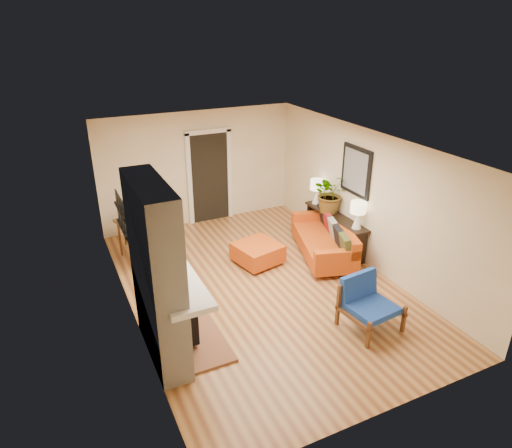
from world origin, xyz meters
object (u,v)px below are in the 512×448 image
object	(u,v)px
ottoman	(258,252)
console_table	(335,222)
lamp_near	(358,212)
lamp_far	(317,189)
houseplant	(331,193)
blue_chair	(367,300)
dining_table	(146,229)
sofa	(327,240)

from	to	relation	value
ottoman	console_table	distance (m)	1.78
lamp_near	lamp_far	size ratio (longest dim) A/B	1.00
lamp_far	houseplant	distance (m)	0.54
blue_chair	dining_table	xyz separation A→B (m)	(-2.56, 3.64, 0.19)
lamp_far	console_table	bearing A→B (deg)	-90.00
lamp_near	lamp_far	world-z (taller)	same
houseplant	ottoman	bearing A→B (deg)	-175.03
lamp_near	console_table	bearing A→B (deg)	90.00
dining_table	console_table	xyz separation A→B (m)	(3.64, -1.20, -0.05)
blue_chair	lamp_near	xyz separation A→B (m)	(1.09, 1.75, 0.62)
ottoman	blue_chair	distance (m)	2.60
sofa	ottoman	distance (m)	1.44
blue_chair	houseplant	size ratio (longest dim) A/B	1.03
ottoman	blue_chair	world-z (taller)	blue_chair
blue_chair	console_table	size ratio (longest dim) A/B	0.47
sofa	houseplant	distance (m)	0.97
console_table	houseplant	world-z (taller)	houseplant
lamp_far	houseplant	size ratio (longest dim) A/B	0.64
console_table	lamp_far	size ratio (longest dim) A/B	3.43
dining_table	lamp_far	xyz separation A→B (m)	(3.64, -0.45, 0.43)
sofa	lamp_near	distance (m)	0.92
ottoman	lamp_far	bearing A→B (deg)	21.35
blue_chair	lamp_near	bearing A→B (deg)	58.18
blue_chair	console_table	world-z (taller)	blue_chair
ottoman	dining_table	distance (m)	2.25
ottoman	dining_table	bearing A→B (deg)	149.04
blue_chair	dining_table	distance (m)	4.46
ottoman	lamp_far	size ratio (longest dim) A/B	1.77
dining_table	ottoman	bearing A→B (deg)	-30.96
sofa	lamp_near	xyz separation A→B (m)	(0.35, -0.46, 0.72)
lamp_far	houseplant	bearing A→B (deg)	-91.08
console_table	ottoman	bearing A→B (deg)	177.89
console_table	lamp_far	xyz separation A→B (m)	(0.00, 0.75, 0.49)
blue_chair	ottoman	bearing A→B (deg)	104.76
sofa	blue_chair	size ratio (longest dim) A/B	2.50
sofa	lamp_far	size ratio (longest dim) A/B	4.01
ottoman	lamp_near	xyz separation A→B (m)	(1.75, -0.75, 0.83)
ottoman	lamp_far	distance (m)	2.05
sofa	lamp_far	xyz separation A→B (m)	(0.35, 0.98, 0.72)
dining_table	lamp_near	size ratio (longest dim) A/B	3.40
houseplant	lamp_far	bearing A→B (deg)	88.92
dining_table	houseplant	world-z (taller)	houseplant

